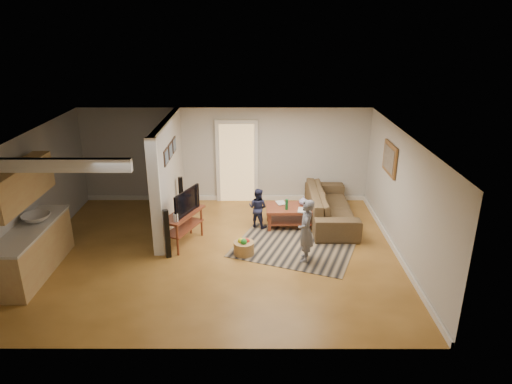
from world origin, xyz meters
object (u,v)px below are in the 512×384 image
at_px(tv_console, 184,216).
at_px(toy_basket, 244,247).
at_px(child, 305,260).
at_px(speaker_right, 181,199).
at_px(coffee_table, 293,211).
at_px(speaker_left, 167,234).
at_px(sofa, 330,220).
at_px(toddler, 258,226).

bearing_deg(tv_console, toy_basket, 3.13).
bearing_deg(child, speaker_right, -118.74).
bearing_deg(child, coffee_table, -168.87).
bearing_deg(speaker_left, coffee_table, 6.90).
bearing_deg(speaker_right, sofa, -10.10).
distance_m(tv_console, speaker_left, 0.66).
distance_m(speaker_right, child, 3.48).
bearing_deg(coffee_table, sofa, 19.00).
xyz_separation_m(speaker_right, child, (2.79, -2.01, -0.54)).
xyz_separation_m(toy_basket, toddler, (0.29, 1.35, -0.16)).
bearing_deg(tv_console, speaker_left, -90.76).
bearing_deg(speaker_right, child, -44.90).
height_order(toy_basket, toddler, toddler).
distance_m(tv_console, toddler, 1.93).
xyz_separation_m(sofa, speaker_left, (-3.60, -1.84, 0.52)).
height_order(sofa, toddler, toddler).
xyz_separation_m(tv_console, child, (2.54, -0.70, -0.66)).
distance_m(sofa, toy_basket, 2.68).
xyz_separation_m(sofa, speaker_right, (-3.60, 0.06, 0.54)).
bearing_deg(coffee_table, speaker_right, 172.00).
xyz_separation_m(coffee_table, child, (0.12, -1.63, -0.38)).
height_order(tv_console, speaker_right, speaker_right).
relative_size(sofa, child, 1.99).
xyz_separation_m(tv_console, speaker_left, (-0.26, -0.59, -0.14)).
relative_size(coffee_table, child, 0.96).
xyz_separation_m(speaker_left, toy_basket, (1.55, 0.12, -0.37)).
relative_size(speaker_right, toddler, 1.14).
distance_m(coffee_table, toy_basket, 1.81).
bearing_deg(coffee_table, child, -85.85).
distance_m(tv_console, toy_basket, 1.46).
bearing_deg(toy_basket, tv_console, 160.15).
height_order(coffee_table, toddler, coffee_table).
bearing_deg(tv_console, toddler, 52.29).
relative_size(coffee_table, tv_console, 1.01).
bearing_deg(child, tv_console, -98.44).
height_order(coffee_table, tv_console, tv_console).
xyz_separation_m(sofa, toy_basket, (-2.05, -1.72, 0.16)).
height_order(speaker_right, toy_basket, speaker_right).
relative_size(tv_console, toddler, 1.29).
bearing_deg(speaker_right, speaker_left, -99.19).
bearing_deg(toddler, child, 147.04).
bearing_deg(toddler, speaker_right, 13.19).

